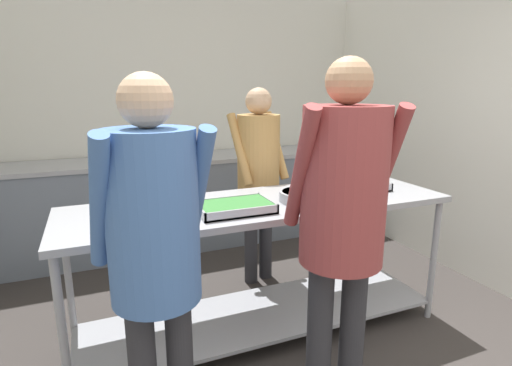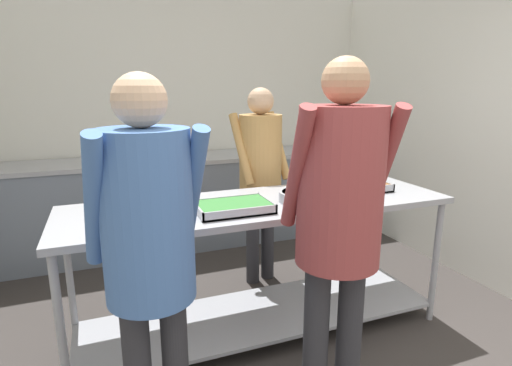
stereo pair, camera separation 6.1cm
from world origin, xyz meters
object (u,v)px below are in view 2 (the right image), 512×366
guest_serving_right (149,236)px  broccoli_bowl (163,196)px  sauce_pan (304,196)px  serving_tray_roast (355,186)px  serving_tray_vegetables (233,207)px  water_bottle (185,144)px  cook_behind_counter (260,166)px  plate_stack (125,220)px  guest_serving_left (339,207)px

guest_serving_right → broccoli_bowl: bearing=78.6°
sauce_pan → serving_tray_roast: sauce_pan is taller
serving_tray_vegetables → water_bottle: water_bottle is taller
serving_tray_roast → guest_serving_right: guest_serving_right is taller
guest_serving_right → cook_behind_counter: bearing=53.2°
plate_stack → guest_serving_left: (0.93, -0.57, 0.13)m
sauce_pan → guest_serving_left: guest_serving_left is taller
serving_tray_roast → water_bottle: size_ratio=1.73×
broccoli_bowl → serving_tray_roast: 1.33m
serving_tray_roast → water_bottle: water_bottle is taller
serving_tray_roast → guest_serving_left: bearing=-129.2°
water_bottle → guest_serving_left: bearing=-85.0°
serving_tray_roast → cook_behind_counter: cook_behind_counter is taller
serving_tray_vegetables → water_bottle: (0.10, 1.93, 0.11)m
broccoli_bowl → water_bottle: water_bottle is taller
serving_tray_vegetables → guest_serving_left: size_ratio=0.25×
serving_tray_vegetables → serving_tray_roast: 0.98m
plate_stack → serving_tray_roast: (1.57, 0.21, -0.00)m
plate_stack → sauce_pan: size_ratio=0.50×
serving_tray_vegetables → plate_stack: bearing=-176.5°
plate_stack → cook_behind_counter: (1.11, 0.87, 0.06)m
guest_serving_left → sauce_pan: bearing=76.3°
guest_serving_left → cook_behind_counter: guest_serving_left is taller
plate_stack → cook_behind_counter: size_ratio=0.14×
plate_stack → sauce_pan: bearing=4.1°
broccoli_bowl → guest_serving_left: size_ratio=0.12×
plate_stack → water_bottle: water_bottle is taller
broccoli_bowl → serving_tray_vegetables: size_ratio=0.47×
cook_behind_counter → water_bottle: (-0.40, 1.10, 0.05)m
serving_tray_vegetables → serving_tray_roast: bearing=10.0°
cook_behind_counter → sauce_pan: bearing=-91.1°
plate_stack → serving_tray_roast: 1.58m
broccoli_bowl → guest_serving_left: (0.68, -0.96, 0.13)m
serving_tray_roast → sauce_pan: bearing=-164.9°
serving_tray_vegetables → cook_behind_counter: (0.50, 0.83, 0.06)m
serving_tray_roast → cook_behind_counter: 0.81m
cook_behind_counter → serving_tray_roast: bearing=-54.9°
broccoli_bowl → serving_tray_roast: broccoli_bowl is taller
plate_stack → broccoli_bowl: 0.46m
serving_tray_roast → guest_serving_right: bearing=-154.1°
serving_tray_vegetables → guest_serving_right: (-0.54, -0.56, 0.09)m
guest_serving_right → water_bottle: size_ratio=6.65×
sauce_pan → water_bottle: (-0.38, 1.89, 0.10)m
serving_tray_vegetables → guest_serving_right: guest_serving_right is taller
broccoli_bowl → guest_serving_right: bearing=-101.4°
serving_tray_vegetables → water_bottle: 1.94m
guest_serving_left → water_bottle: 2.55m
serving_tray_vegetables → cook_behind_counter: 0.97m
plate_stack → water_bottle: bearing=70.2°
plate_stack → guest_serving_left: size_ratio=0.13×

